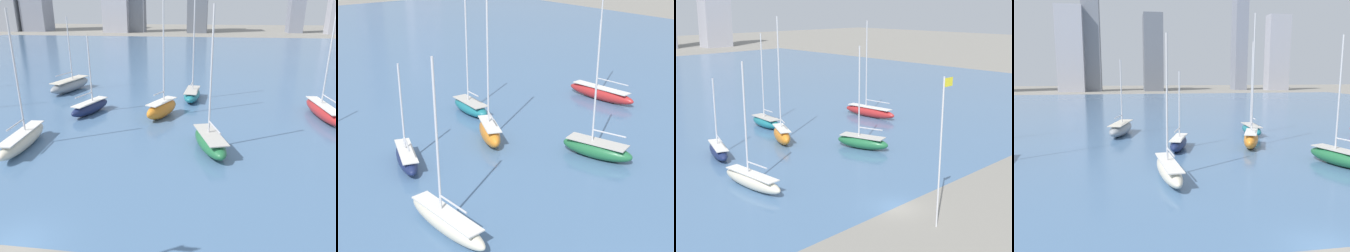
{
  "view_description": "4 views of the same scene",
  "coord_description": "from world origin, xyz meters",
  "views": [
    {
      "loc": [
        10.71,
        -14.08,
        13.0
      ],
      "look_at": [
        6.88,
        15.32,
        2.17
      ],
      "focal_mm": 35.0,
      "sensor_mm": 36.0,
      "label": 1
    },
    {
      "loc": [
        -21.33,
        -12.16,
        19.92
      ],
      "look_at": [
        0.58,
        15.93,
        5.55
      ],
      "focal_mm": 50.0,
      "sensor_mm": 36.0,
      "label": 2
    },
    {
      "loc": [
        -31.19,
        -25.49,
        18.19
      ],
      "look_at": [
        5.59,
        12.81,
        4.38
      ],
      "focal_mm": 50.0,
      "sensor_mm": 36.0,
      "label": 3
    },
    {
      "loc": [
        -10.29,
        -15.07,
        9.43
      ],
      "look_at": [
        -5.11,
        17.69,
        4.11
      ],
      "focal_mm": 35.0,
      "sensor_mm": 36.0,
      "label": 4
    }
  ],
  "objects": [
    {
      "name": "sailboat_teal",
      "position": [
        8.19,
        32.73,
        0.94
      ],
      "size": [
        2.62,
        6.87,
        14.17
      ],
      "rotation": [
        0.0,
        0.0,
        -0.06
      ],
      "color": "#1E757F",
      "rests_on": "harbor_water"
    },
    {
      "name": "sailboat_green",
      "position": [
        10.96,
        14.92,
        0.97
      ],
      "size": [
        4.24,
        7.53,
        13.25
      ],
      "rotation": [
        0.0,
        0.0,
        0.3
      ],
      "color": "#236B3D",
      "rests_on": "harbor_water"
    },
    {
      "name": "sailboat_orange",
      "position": [
        4.95,
        24.32,
        1.24
      ],
      "size": [
        4.12,
        6.39,
        16.75
      ],
      "rotation": [
        0.0,
        0.0,
        -0.41
      ],
      "color": "orange",
      "rests_on": "harbor_water"
    },
    {
      "name": "sailboat_navy",
      "position": [
        -4.42,
        24.65,
        0.89
      ],
      "size": [
        3.83,
        7.19,
        9.71
      ],
      "rotation": [
        0.0,
        0.0,
        -0.32
      ],
      "color": "#19234C",
      "rests_on": "harbor_water"
    },
    {
      "name": "sailboat_cream",
      "position": [
        -7.03,
        13.18,
        0.94
      ],
      "size": [
        2.33,
        8.73,
        12.91
      ],
      "rotation": [
        0.0,
        0.0,
        0.07
      ],
      "color": "beige",
      "rests_on": "harbor_water"
    },
    {
      "name": "sailboat_red",
      "position": [
        24.67,
        26.52,
        1.0
      ],
      "size": [
        2.68,
        10.17,
        15.73
      ],
      "rotation": [
        0.0,
        0.0,
        0.09
      ],
      "color": "#B72828",
      "rests_on": "harbor_water"
    }
  ]
}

